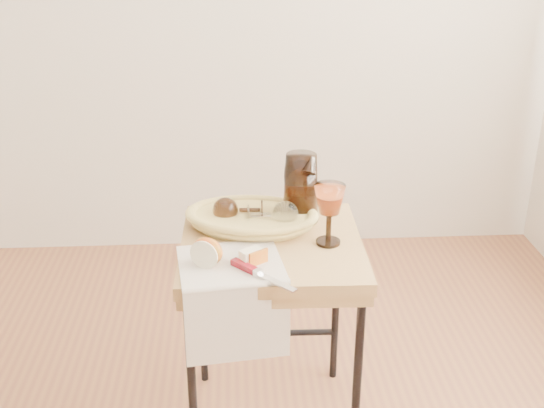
{
  "coord_description": "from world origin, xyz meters",
  "views": [
    {
      "loc": [
        0.38,
        -1.14,
        1.49
      ],
      "look_at": [
        0.48,
        0.52,
        0.76
      ],
      "focal_mm": 45.12,
      "sensor_mm": 36.0,
      "label": 1
    }
  ],
  "objects_px": {
    "goblet_lying_b": "(269,214)",
    "table_knife": "(260,274)",
    "bread_basket": "(252,220)",
    "apple_half": "(208,251)",
    "wine_goblet": "(329,214)",
    "goblet_lying_a": "(241,210)",
    "side_table": "(272,337)",
    "tea_towel": "(231,264)",
    "pitcher": "(301,188)"
  },
  "relations": [
    {
      "from": "goblet_lying_a",
      "to": "bread_basket",
      "type": "bearing_deg",
      "value": 155.77
    },
    {
      "from": "tea_towel",
      "to": "table_knife",
      "type": "relative_size",
      "value": 1.27
    },
    {
      "from": "side_table",
      "to": "goblet_lying_a",
      "type": "height_order",
      "value": "goblet_lying_a"
    },
    {
      "from": "table_knife",
      "to": "bread_basket",
      "type": "bearing_deg",
      "value": 138.61
    },
    {
      "from": "tea_towel",
      "to": "goblet_lying_b",
      "type": "height_order",
      "value": "goblet_lying_b"
    },
    {
      "from": "tea_towel",
      "to": "side_table",
      "type": "bearing_deg",
      "value": 41.82
    },
    {
      "from": "apple_half",
      "to": "bread_basket",
      "type": "bearing_deg",
      "value": 86.76
    },
    {
      "from": "tea_towel",
      "to": "apple_half",
      "type": "distance_m",
      "value": 0.07
    },
    {
      "from": "wine_goblet",
      "to": "apple_half",
      "type": "height_order",
      "value": "wine_goblet"
    },
    {
      "from": "side_table",
      "to": "apple_half",
      "type": "xyz_separation_m",
      "value": [
        -0.17,
        -0.14,
        0.36
      ]
    },
    {
      "from": "side_table",
      "to": "pitcher",
      "type": "height_order",
      "value": "pitcher"
    },
    {
      "from": "goblet_lying_b",
      "to": "pitcher",
      "type": "height_order",
      "value": "pitcher"
    },
    {
      "from": "bread_basket",
      "to": "goblet_lying_b",
      "type": "bearing_deg",
      "value": -12.41
    },
    {
      "from": "goblet_lying_a",
      "to": "apple_half",
      "type": "bearing_deg",
      "value": 71.91
    },
    {
      "from": "table_knife",
      "to": "wine_goblet",
      "type": "bearing_deg",
      "value": 89.64
    },
    {
      "from": "side_table",
      "to": "goblet_lying_b",
      "type": "xyz_separation_m",
      "value": [
        -0.0,
        0.07,
        0.37
      ]
    },
    {
      "from": "goblet_lying_a",
      "to": "tea_towel",
      "type": "bearing_deg",
      "value": 84.61
    },
    {
      "from": "pitcher",
      "to": "table_knife",
      "type": "xyz_separation_m",
      "value": [
        -0.13,
        -0.34,
        -0.09
      ]
    },
    {
      "from": "side_table",
      "to": "goblet_lying_b",
      "type": "distance_m",
      "value": 0.37
    },
    {
      "from": "goblet_lying_a",
      "to": "wine_goblet",
      "type": "bearing_deg",
      "value": 153.9
    },
    {
      "from": "pitcher",
      "to": "apple_half",
      "type": "bearing_deg",
      "value": -110.94
    },
    {
      "from": "goblet_lying_a",
      "to": "apple_half",
      "type": "relative_size",
      "value": 1.46
    },
    {
      "from": "goblet_lying_b",
      "to": "apple_half",
      "type": "distance_m",
      "value": 0.27
    },
    {
      "from": "goblet_lying_b",
      "to": "apple_half",
      "type": "relative_size",
      "value": 1.47
    },
    {
      "from": "side_table",
      "to": "wine_goblet",
      "type": "relative_size",
      "value": 3.65
    },
    {
      "from": "bread_basket",
      "to": "table_knife",
      "type": "relative_size",
      "value": 1.62
    },
    {
      "from": "tea_towel",
      "to": "goblet_lying_a",
      "type": "bearing_deg",
      "value": 74.97
    },
    {
      "from": "wine_goblet",
      "to": "table_knife",
      "type": "bearing_deg",
      "value": -136.68
    },
    {
      "from": "pitcher",
      "to": "wine_goblet",
      "type": "xyz_separation_m",
      "value": [
        0.06,
        -0.16,
        -0.01
      ]
    },
    {
      "from": "side_table",
      "to": "wine_goblet",
      "type": "height_order",
      "value": "wine_goblet"
    },
    {
      "from": "bread_basket",
      "to": "wine_goblet",
      "type": "height_order",
      "value": "wine_goblet"
    },
    {
      "from": "tea_towel",
      "to": "apple_half",
      "type": "relative_size",
      "value": 3.2
    },
    {
      "from": "tea_towel",
      "to": "pitcher",
      "type": "height_order",
      "value": "pitcher"
    },
    {
      "from": "goblet_lying_b",
      "to": "bread_basket",
      "type": "bearing_deg",
      "value": 158.2
    },
    {
      "from": "bread_basket",
      "to": "goblet_lying_b",
      "type": "distance_m",
      "value": 0.06
    },
    {
      "from": "tea_towel",
      "to": "table_knife",
      "type": "xyz_separation_m",
      "value": [
        0.07,
        -0.08,
        0.01
      ]
    },
    {
      "from": "apple_half",
      "to": "table_knife",
      "type": "distance_m",
      "value": 0.15
    },
    {
      "from": "wine_goblet",
      "to": "table_knife",
      "type": "relative_size",
      "value": 0.84
    },
    {
      "from": "goblet_lying_b",
      "to": "table_knife",
      "type": "height_order",
      "value": "goblet_lying_b"
    },
    {
      "from": "side_table",
      "to": "table_knife",
      "type": "xyz_separation_m",
      "value": [
        -0.04,
        -0.21,
        0.33
      ]
    },
    {
      "from": "side_table",
      "to": "goblet_lying_b",
      "type": "bearing_deg",
      "value": 91.62
    },
    {
      "from": "goblet_lying_b",
      "to": "table_knife",
      "type": "bearing_deg",
      "value": -97.88
    },
    {
      "from": "goblet_lying_a",
      "to": "goblet_lying_b",
      "type": "bearing_deg",
      "value": 158.7
    },
    {
      "from": "goblet_lying_a",
      "to": "goblet_lying_b",
      "type": "relative_size",
      "value": 1.0
    },
    {
      "from": "bread_basket",
      "to": "side_table",
      "type": "bearing_deg",
      "value": -50.27
    },
    {
      "from": "goblet_lying_b",
      "to": "pitcher",
      "type": "distance_m",
      "value": 0.13
    },
    {
      "from": "goblet_lying_b",
      "to": "wine_goblet",
      "type": "distance_m",
      "value": 0.19
    },
    {
      "from": "table_knife",
      "to": "goblet_lying_a",
      "type": "bearing_deg",
      "value": 143.98
    },
    {
      "from": "goblet_lying_a",
      "to": "table_knife",
      "type": "distance_m",
      "value": 0.32
    },
    {
      "from": "apple_half",
      "to": "table_knife",
      "type": "relative_size",
      "value": 0.4
    }
  ]
}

